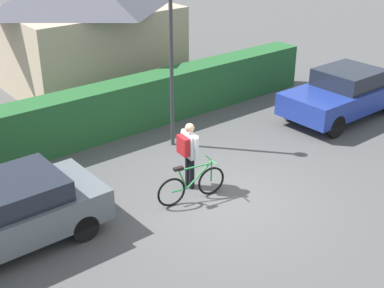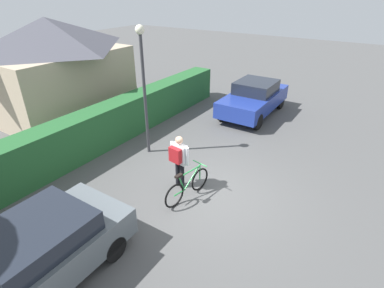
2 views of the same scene
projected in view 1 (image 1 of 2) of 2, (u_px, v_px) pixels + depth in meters
name	position (u px, v px, depth m)	size (l,w,h in m)	color
ground_plane	(223.00, 200.00, 11.73)	(60.00, 60.00, 0.00)	#4E4E4E
hedge_row	(112.00, 110.00, 14.72)	(14.38, 0.90, 1.45)	#245B2C
house_distant	(87.00, 27.00, 18.01)	(5.71, 4.58, 4.07)	tan
parked_car_far	(345.00, 93.00, 15.86)	(4.13, 1.82, 1.49)	navy
bicycle	(192.00, 185.00, 11.58)	(1.68, 0.50, 0.90)	black
person_rider	(188.00, 150.00, 11.85)	(0.39, 0.65, 1.60)	black
street_lamp	(171.00, 47.00, 13.21)	(0.28, 0.28, 4.18)	#38383D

